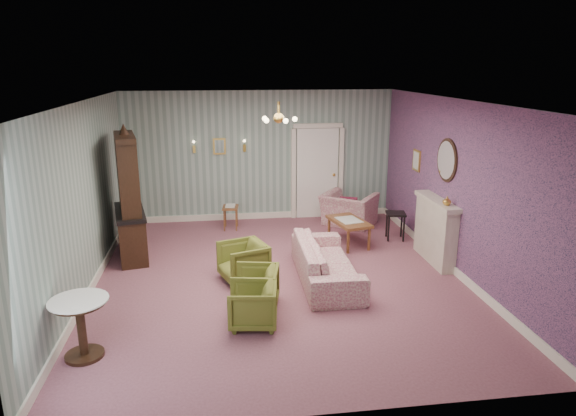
{
  "coord_description": "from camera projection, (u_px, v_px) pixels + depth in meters",
  "views": [
    {
      "loc": [
        -0.95,
        -7.89,
        3.45
      ],
      "look_at": [
        0.2,
        0.4,
        1.1
      ],
      "focal_mm": 32.1,
      "sensor_mm": 36.0,
      "label": 1
    }
  ],
  "objects": [
    {
      "name": "mantel_vase",
      "position": [
        447.0,
        201.0,
        8.63
      ],
      "size": [
        0.15,
        0.15,
        0.15
      ],
      "primitive_type": "imported",
      "color": "gold",
      "rests_on": "fireplace"
    },
    {
      "name": "floor",
      "position": [
        279.0,
        278.0,
        8.58
      ],
      "size": [
        7.0,
        7.0,
        0.0
      ],
      "primitive_type": "plane",
      "color": "#8C5162",
      "rests_on": "ground"
    },
    {
      "name": "dresser",
      "position": [
        128.0,
        193.0,
        9.26
      ],
      "size": [
        0.78,
        1.51,
        2.4
      ],
      "primitive_type": null,
      "rotation": [
        0.0,
        0.0,
        0.2
      ],
      "color": "black",
      "rests_on": "floor"
    },
    {
      "name": "wall_back",
      "position": [
        260.0,
        156.0,
        11.53
      ],
      "size": [
        6.0,
        0.0,
        6.0
      ],
      "primitive_type": "plane",
      "rotation": [
        1.57,
        0.0,
        0.0
      ],
      "color": "slate",
      "rests_on": "ground"
    },
    {
      "name": "olive_chair_c",
      "position": [
        243.0,
        260.0,
        8.41
      ],
      "size": [
        0.84,
        0.87,
        0.71
      ],
      "primitive_type": "imported",
      "rotation": [
        0.0,
        0.0,
        -1.24
      ],
      "color": "brown",
      "rests_on": "floor"
    },
    {
      "name": "ceiling",
      "position": [
        279.0,
        101.0,
        7.8
      ],
      "size": [
        7.0,
        7.0,
        0.0
      ],
      "primitive_type": "plane",
      "rotation": [
        3.14,
        0.0,
        0.0
      ],
      "color": "white",
      "rests_on": "ground"
    },
    {
      "name": "nesting_table",
      "position": [
        231.0,
        217.0,
        11.09
      ],
      "size": [
        0.37,
        0.45,
        0.54
      ],
      "primitive_type": null,
      "rotation": [
        0.0,
        0.0,
        -0.1
      ],
      "color": "brown",
      "rests_on": "floor"
    },
    {
      "name": "oval_mirror",
      "position": [
        447.0,
        160.0,
        8.86
      ],
      "size": [
        0.04,
        0.76,
        0.84
      ],
      "primitive_type": null,
      "color": "white",
      "rests_on": "wall_right"
    },
    {
      "name": "door",
      "position": [
        317.0,
        171.0,
        11.76
      ],
      "size": [
        1.12,
        0.12,
        2.16
      ],
      "primitive_type": null,
      "color": "white",
      "rests_on": "floor"
    },
    {
      "name": "wall_left",
      "position": [
        83.0,
        201.0,
        7.79
      ],
      "size": [
        0.0,
        7.0,
        7.0
      ],
      "primitive_type": "plane",
      "rotation": [
        1.57,
        0.0,
        1.57
      ],
      "color": "slate",
      "rests_on": "ground"
    },
    {
      "name": "wall_front",
      "position": [
        324.0,
        284.0,
        4.85
      ],
      "size": [
        6.0,
        0.0,
        6.0
      ],
      "primitive_type": "plane",
      "rotation": [
        -1.57,
        0.0,
        0.0
      ],
      "color": "slate",
      "rests_on": "ground"
    },
    {
      "name": "fireplace",
      "position": [
        435.0,
        230.0,
        9.19
      ],
      "size": [
        0.3,
        1.4,
        1.16
      ],
      "primitive_type": null,
      "color": "beige",
      "rests_on": "floor"
    },
    {
      "name": "wall_right",
      "position": [
        457.0,
        188.0,
        8.59
      ],
      "size": [
        0.0,
        7.0,
        7.0
      ],
      "primitive_type": "plane",
      "rotation": [
        1.57,
        0.0,
        -1.57
      ],
      "color": "slate",
      "rests_on": "ground"
    },
    {
      "name": "olive_chair_b",
      "position": [
        255.0,
        285.0,
        7.51
      ],
      "size": [
        0.72,
        0.75,
        0.66
      ],
      "primitive_type": "imported",
      "rotation": [
        0.0,
        0.0,
        -1.77
      ],
      "color": "brown",
      "rests_on": "floor"
    },
    {
      "name": "framed_print",
      "position": [
        417.0,
        160.0,
        10.21
      ],
      "size": [
        0.04,
        0.34,
        0.42
      ],
      "primitive_type": null,
      "color": "gold",
      "rests_on": "wall_right"
    },
    {
      "name": "coffee_table",
      "position": [
        348.0,
        232.0,
        10.11
      ],
      "size": [
        0.77,
        1.1,
        0.51
      ],
      "primitive_type": null,
      "rotation": [
        0.0,
        0.0,
        0.22
      ],
      "color": "brown",
      "rests_on": "floor"
    },
    {
      "name": "burgundy_cushion",
      "position": [
        348.0,
        206.0,
        11.16
      ],
      "size": [
        0.41,
        0.28,
        0.39
      ],
      "primitive_type": "cube",
      "rotation": [
        0.17,
        0.0,
        -0.35
      ],
      "color": "maroon",
      "rests_on": "wingback_chair"
    },
    {
      "name": "wall_right_floral",
      "position": [
        456.0,
        188.0,
        8.59
      ],
      "size": [
        0.0,
        7.0,
        7.0
      ],
      "primitive_type": "plane",
      "rotation": [
        1.57,
        0.0,
        -1.57
      ],
      "color": "#B3598C",
      "rests_on": "ground"
    },
    {
      "name": "wingback_chair",
      "position": [
        349.0,
        204.0,
        11.32
      ],
      "size": [
        1.29,
        1.22,
        0.95
      ],
      "primitive_type": "imported",
      "rotation": [
        0.0,
        0.0,
        2.49
      ],
      "color": "#9E3F5F",
      "rests_on": "floor"
    },
    {
      "name": "gilt_mirror_back",
      "position": [
        219.0,
        146.0,
        11.3
      ],
      "size": [
        0.28,
        0.06,
        0.36
      ],
      "primitive_type": null,
      "color": "gold",
      "rests_on": "wall_back"
    },
    {
      "name": "olive_chair_a",
      "position": [
        253.0,
        303.0,
        6.96
      ],
      "size": [
        0.67,
        0.71,
        0.65
      ],
      "primitive_type": "imported",
      "rotation": [
        0.0,
        0.0,
        -1.71
      ],
      "color": "brown",
      "rests_on": "floor"
    },
    {
      "name": "sconce_right",
      "position": [
        244.0,
        146.0,
        11.36
      ],
      "size": [
        0.16,
        0.12,
        0.3
      ],
      "primitive_type": null,
      "color": "gold",
      "rests_on": "wall_back"
    },
    {
      "name": "chandelier",
      "position": [
        279.0,
        119.0,
        7.87
      ],
      "size": [
        0.56,
        0.56,
        0.36
      ],
      "primitive_type": null,
      "color": "gold",
      "rests_on": "ceiling"
    },
    {
      "name": "sofa_chintz",
      "position": [
        326.0,
        255.0,
        8.41
      ],
      "size": [
        0.7,
        2.25,
        0.87
      ],
      "primitive_type": "imported",
      "rotation": [
        0.0,
        0.0,
        1.55
      ],
      "color": "#9E3F5F",
      "rests_on": "floor"
    },
    {
      "name": "side_table_black",
      "position": [
        395.0,
        226.0,
        10.41
      ],
      "size": [
        0.44,
        0.44,
        0.56
      ],
      "primitive_type": null,
      "rotation": [
        0.0,
        0.0,
        -0.2
      ],
      "color": "black",
      "rests_on": "floor"
    },
    {
      "name": "sconce_left",
      "position": [
        194.0,
        147.0,
        11.21
      ],
      "size": [
        0.16,
        0.12,
        0.3
      ],
      "primitive_type": null,
      "color": "gold",
      "rests_on": "wall_back"
    },
    {
      "name": "pedestal_table",
      "position": [
        81.0,
        328.0,
        6.19
      ],
      "size": [
        0.83,
        0.83,
        0.76
      ],
      "primitive_type": null,
      "rotation": [
        0.0,
        0.0,
        0.2
      ],
      "color": "black",
      "rests_on": "floor"
    }
  ]
}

